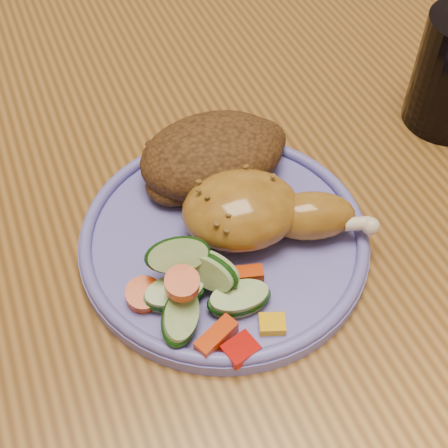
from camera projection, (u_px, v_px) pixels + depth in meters
The scene contains 7 objects.
dining_table at pixel (213, 231), 0.62m from camera, with size 0.90×1.40×0.75m.
chair_far at pixel (87, 43), 1.13m from camera, with size 0.42×0.42×0.91m.
plate at pixel (224, 241), 0.50m from camera, with size 0.23×0.23×0.01m, color #605BB3.
plate_rim at pixel (224, 232), 0.49m from camera, with size 0.23×0.23×0.01m, color #605BB3.
chicken_leg at pixel (258, 211), 0.48m from camera, with size 0.15×0.10×0.05m.
rice_pilaf at pixel (215, 155), 0.53m from camera, with size 0.13×0.09×0.05m.
vegetable_pile at pixel (197, 290), 0.45m from camera, with size 0.10×0.11×0.05m.
Camera 1 is at (-0.14, -0.37, 1.15)m, focal length 50.00 mm.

